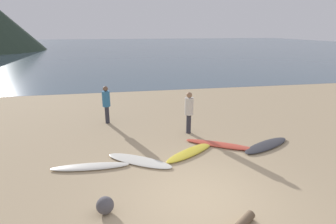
{
  "coord_description": "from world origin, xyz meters",
  "views": [
    {
      "loc": [
        -1.81,
        -5.5,
        4.04
      ],
      "look_at": [
        0.27,
        5.42,
        0.6
      ],
      "focal_mm": 28.86,
      "sensor_mm": 36.0,
      "label": 1
    }
  ],
  "objects_px": {
    "surfboard_2": "(190,152)",
    "surfboard_4": "(266,145)",
    "surfboard_0": "(90,167)",
    "person_1": "(189,109)",
    "surfboard_1": "(139,161)",
    "beach_rock_near": "(105,205)",
    "person_0": "(106,102)",
    "surfboard_3": "(221,145)"
  },
  "relations": [
    {
      "from": "person_1",
      "to": "person_0",
      "type": "bearing_deg",
      "value": 168.15
    },
    {
      "from": "beach_rock_near",
      "to": "surfboard_4",
      "type": "bearing_deg",
      "value": 25.55
    },
    {
      "from": "surfboard_1",
      "to": "beach_rock_near",
      "type": "xyz_separation_m",
      "value": [
        -0.98,
        -2.34,
        0.16
      ]
    },
    {
      "from": "surfboard_4",
      "to": "person_1",
      "type": "relative_size",
      "value": 1.36
    },
    {
      "from": "surfboard_2",
      "to": "surfboard_4",
      "type": "bearing_deg",
      "value": -32.77
    },
    {
      "from": "surfboard_2",
      "to": "beach_rock_near",
      "type": "relative_size",
      "value": 5.49
    },
    {
      "from": "surfboard_0",
      "to": "surfboard_2",
      "type": "height_order",
      "value": "surfboard_2"
    },
    {
      "from": "surfboard_3",
      "to": "beach_rock_near",
      "type": "distance_m",
      "value": 4.98
    },
    {
      "from": "surfboard_2",
      "to": "beach_rock_near",
      "type": "bearing_deg",
      "value": -169.48
    },
    {
      "from": "surfboard_4",
      "to": "surfboard_1",
      "type": "bearing_deg",
      "value": 158.42
    },
    {
      "from": "surfboard_0",
      "to": "surfboard_4",
      "type": "bearing_deg",
      "value": 6.89
    },
    {
      "from": "surfboard_0",
      "to": "person_0",
      "type": "xyz_separation_m",
      "value": [
        0.43,
        4.08,
        0.94
      ]
    },
    {
      "from": "surfboard_4",
      "to": "person_1",
      "type": "height_order",
      "value": "person_1"
    },
    {
      "from": "surfboard_0",
      "to": "surfboard_1",
      "type": "xyz_separation_m",
      "value": [
        1.49,
        0.11,
        -0.01
      ]
    },
    {
      "from": "surfboard_2",
      "to": "beach_rock_near",
      "type": "distance_m",
      "value": 3.79
    },
    {
      "from": "surfboard_4",
      "to": "person_1",
      "type": "bearing_deg",
      "value": 117.38
    },
    {
      "from": "person_1",
      "to": "surfboard_3",
      "type": "bearing_deg",
      "value": -42.9
    },
    {
      "from": "surfboard_0",
      "to": "beach_rock_near",
      "type": "distance_m",
      "value": 2.29
    },
    {
      "from": "surfboard_1",
      "to": "person_1",
      "type": "distance_m",
      "value": 3.19
    },
    {
      "from": "surfboard_2",
      "to": "surfboard_3",
      "type": "distance_m",
      "value": 1.31
    },
    {
      "from": "surfboard_3",
      "to": "surfboard_4",
      "type": "height_order",
      "value": "surfboard_4"
    },
    {
      "from": "person_1",
      "to": "beach_rock_near",
      "type": "height_order",
      "value": "person_1"
    },
    {
      "from": "surfboard_0",
      "to": "surfboard_4",
      "type": "distance_m",
      "value": 6.08
    },
    {
      "from": "surfboard_2",
      "to": "surfboard_4",
      "type": "distance_m",
      "value": 2.82
    },
    {
      "from": "person_0",
      "to": "beach_rock_near",
      "type": "xyz_separation_m",
      "value": [
        0.09,
        -6.3,
        -0.79
      ]
    },
    {
      "from": "surfboard_0",
      "to": "surfboard_1",
      "type": "height_order",
      "value": "surfboard_0"
    },
    {
      "from": "surfboard_0",
      "to": "beach_rock_near",
      "type": "height_order",
      "value": "beach_rock_near"
    },
    {
      "from": "surfboard_4",
      "to": "person_0",
      "type": "relative_size",
      "value": 1.37
    },
    {
      "from": "surfboard_4",
      "to": "person_0",
      "type": "bearing_deg",
      "value": 121.54
    },
    {
      "from": "surfboard_3",
      "to": "person_0",
      "type": "height_order",
      "value": "person_0"
    },
    {
      "from": "person_1",
      "to": "beach_rock_near",
      "type": "relative_size",
      "value": 4.19
    },
    {
      "from": "surfboard_2",
      "to": "person_1",
      "type": "bearing_deg",
      "value": 43.56
    },
    {
      "from": "surfboard_1",
      "to": "person_1",
      "type": "bearing_deg",
      "value": 78.84
    },
    {
      "from": "surfboard_1",
      "to": "person_1",
      "type": "height_order",
      "value": "person_1"
    },
    {
      "from": "person_1",
      "to": "beach_rock_near",
      "type": "distance_m",
      "value": 5.52
    },
    {
      "from": "surfboard_0",
      "to": "person_1",
      "type": "relative_size",
      "value": 1.38
    },
    {
      "from": "surfboard_2",
      "to": "person_0",
      "type": "bearing_deg",
      "value": 94.04
    },
    {
      "from": "surfboard_2",
      "to": "surfboard_4",
      "type": "height_order",
      "value": "surfboard_4"
    },
    {
      "from": "person_0",
      "to": "surfboard_0",
      "type": "bearing_deg",
      "value": -31.84
    },
    {
      "from": "person_1",
      "to": "surfboard_0",
      "type": "bearing_deg",
      "value": -130.88
    },
    {
      "from": "surfboard_1",
      "to": "beach_rock_near",
      "type": "height_order",
      "value": "beach_rock_near"
    },
    {
      "from": "surfboard_1",
      "to": "surfboard_0",
      "type": "bearing_deg",
      "value": -141.19
    }
  ]
}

